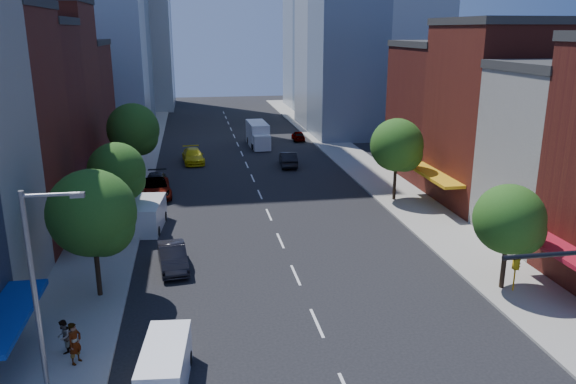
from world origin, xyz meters
name	(u,v)px	position (x,y,z in m)	size (l,w,h in m)	color
sidewalk_left	(131,173)	(-12.50, 40.00, 0.07)	(5.00, 120.00, 0.15)	gray
sidewalk_right	(359,164)	(12.50, 40.00, 0.07)	(5.00, 120.00, 0.15)	gray
bldg_left_3	(2,122)	(-21.00, 29.00, 7.50)	(12.00, 8.00, 15.00)	#521814
bldg_left_4	(29,97)	(-21.00, 37.50, 8.50)	(12.00, 9.00, 17.00)	maroon
bldg_left_5	(54,105)	(-21.00, 47.00, 6.50)	(12.00, 10.00, 13.00)	#521814
bldg_right_2	(514,117)	(21.00, 24.00, 7.50)	(12.00, 10.00, 15.00)	maroon
bldg_right_3	(458,113)	(21.00, 34.00, 6.50)	(12.00, 10.00, 13.00)	#521814
streetlight	(40,290)	(-11.81, 1.00, 5.28)	(2.25, 0.25, 9.00)	slate
tree_left_near	(95,216)	(-11.35, 10.92, 4.87)	(4.80, 4.80, 7.30)	black
tree_left_mid	(119,173)	(-11.35, 21.92, 4.53)	(4.20, 4.20, 6.65)	black
tree_left_far	(135,131)	(-11.35, 35.92, 5.20)	(5.00, 5.00, 7.75)	black
tree_right_near	(512,222)	(11.65, 7.92, 4.19)	(4.00, 4.00, 6.20)	black
tree_right_far	(399,147)	(11.65, 25.92, 4.86)	(4.60, 4.60, 7.20)	black
parked_car_second	(173,257)	(-7.50, 14.35, 0.78)	(1.65, 4.72, 1.56)	black
parked_car_third	(155,188)	(-9.44, 30.92, 0.81)	(2.68, 5.81, 1.62)	#999999
parked_car_rear	(156,182)	(-9.50, 33.18, 0.76)	(2.12, 5.21, 1.51)	black
cargo_van_near	(165,368)	(-7.51, 1.74, 0.95)	(2.25, 4.68, 1.93)	white
cargo_van_far	(148,215)	(-9.50, 22.21, 1.07)	(2.56, 5.26, 2.16)	silver
taxi	(193,156)	(-5.91, 44.08, 0.80)	(2.23, 5.49, 1.59)	#D7C50B
traffic_car_oncoming	(288,159)	(4.49, 40.61, 0.81)	(1.72, 4.95, 1.63)	black
traffic_car_far	(298,136)	(8.44, 55.29, 0.66)	(1.55, 3.85, 1.31)	#999999
box_truck	(258,135)	(2.55, 52.32, 1.44)	(2.54, 7.64, 3.05)	silver
pedestrian_near	(75,343)	(-11.54, 4.12, 1.14)	(0.72, 0.47, 1.98)	#999999
pedestrian_far	(64,337)	(-12.23, 5.12, 0.96)	(0.79, 0.62, 1.63)	#999999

